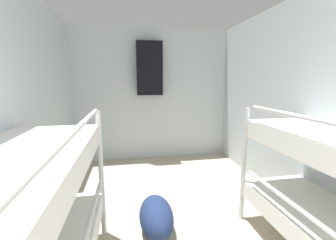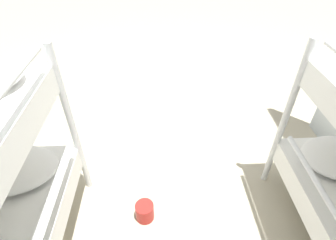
% 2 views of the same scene
% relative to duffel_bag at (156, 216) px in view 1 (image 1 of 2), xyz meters
% --- Properties ---
extents(wall_right, '(0.06, 4.58, 2.33)m').
position_rel_duffel_bag_xyz_m(wall_right, '(1.61, -0.12, 1.00)').
color(wall_right, silver).
rests_on(wall_right, ground_plane).
extents(wall_back, '(2.86, 0.06, 2.33)m').
position_rel_duffel_bag_xyz_m(wall_back, '(0.21, 2.14, 1.00)').
color(wall_back, silver).
rests_on(wall_back, ground_plane).
extents(duffel_bag, '(0.32, 0.58, 0.32)m').
position_rel_duffel_bag_xyz_m(duffel_bag, '(0.00, 0.00, 0.00)').
color(duffel_bag, navy).
rests_on(duffel_bag, ground_plane).
extents(hanging_coat, '(0.44, 0.12, 0.90)m').
position_rel_duffel_bag_xyz_m(hanging_coat, '(0.15, 1.99, 1.47)').
color(hanging_coat, black).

